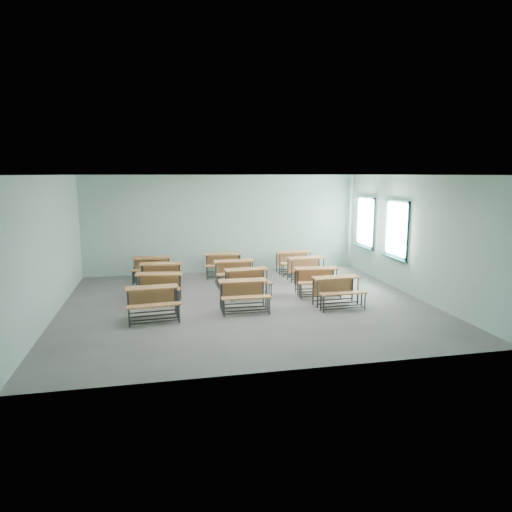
# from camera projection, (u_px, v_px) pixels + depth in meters

# --- Properties ---
(room) EXTENTS (9.04, 8.04, 3.24)m
(room) POSITION_uv_depth(u_px,v_px,m) (249.00, 241.00, 11.22)
(room) COLOR slate
(room) RESTS_ON ground
(desk_unit_r0c0) EXTENTS (1.21, 0.87, 0.72)m
(desk_unit_r0c0) POSITION_uv_depth(u_px,v_px,m) (153.00, 298.00, 10.19)
(desk_unit_r0c0) COLOR #BA7743
(desk_unit_r0c0) RESTS_ON ground
(desk_unit_r0c1) EXTENTS (1.17, 0.79, 0.72)m
(desk_unit_r0c1) POSITION_uv_depth(u_px,v_px,m) (244.00, 291.00, 10.84)
(desk_unit_r0c1) COLOR #BA7743
(desk_unit_r0c1) RESTS_ON ground
(desk_unit_r0c2) EXTENTS (1.18, 0.81, 0.72)m
(desk_unit_r0c2) POSITION_uv_depth(u_px,v_px,m) (337.00, 287.00, 11.21)
(desk_unit_r0c2) COLOR #BA7743
(desk_unit_r0c2) RESTS_ON ground
(desk_unit_r1c0) EXTENTS (1.25, 0.93, 0.72)m
(desk_unit_r1c0) POSITION_uv_depth(u_px,v_px,m) (158.00, 283.00, 11.59)
(desk_unit_r1c0) COLOR #BA7743
(desk_unit_r1c0) RESTS_ON ground
(desk_unit_r1c1) EXTENTS (1.21, 0.86, 0.72)m
(desk_unit_r1c1) POSITION_uv_depth(u_px,v_px,m) (247.00, 278.00, 12.14)
(desk_unit_r1c1) COLOR #BA7743
(desk_unit_r1c1) RESTS_ON ground
(desk_unit_r1c2) EXTENTS (1.22, 0.88, 0.72)m
(desk_unit_r1c2) POSITION_uv_depth(u_px,v_px,m) (317.00, 277.00, 12.28)
(desk_unit_r1c2) COLOR #BA7743
(desk_unit_r1c2) RESTS_ON ground
(desk_unit_r2c0) EXTENTS (1.21, 0.86, 0.72)m
(desk_unit_r2c0) POSITION_uv_depth(u_px,v_px,m) (161.00, 272.00, 12.92)
(desk_unit_r2c0) COLOR #BA7743
(desk_unit_r2c0) RESTS_ON ground
(desk_unit_r2c1) EXTENTS (1.16, 0.78, 0.72)m
(desk_unit_r2c1) POSITION_uv_depth(u_px,v_px,m) (235.00, 269.00, 13.32)
(desk_unit_r2c1) COLOR #BA7743
(desk_unit_r2c1) RESTS_ON ground
(desk_unit_r2c2) EXTENTS (1.23, 0.90, 0.72)m
(desk_unit_r2c2) POSITION_uv_depth(u_px,v_px,m) (307.00, 265.00, 13.87)
(desk_unit_r2c2) COLOR #BA7743
(desk_unit_r2c2) RESTS_ON ground
(desk_unit_r3c0) EXTENTS (1.19, 0.82, 0.72)m
(desk_unit_r3c0) POSITION_uv_depth(u_px,v_px,m) (152.00, 265.00, 13.89)
(desk_unit_r3c0) COLOR #BA7743
(desk_unit_r3c0) RESTS_ON ground
(desk_unit_r3c1) EXTENTS (1.21, 0.86, 0.72)m
(desk_unit_r3c1) POSITION_uv_depth(u_px,v_px,m) (223.00, 261.00, 14.51)
(desk_unit_r3c1) COLOR #BA7743
(desk_unit_r3c1) RESTS_ON ground
(desk_unit_r3c2) EXTENTS (1.21, 0.85, 0.72)m
(desk_unit_r3c2) POSITION_uv_depth(u_px,v_px,m) (295.00, 259.00, 14.93)
(desk_unit_r3c2) COLOR #BA7743
(desk_unit_r3c2) RESTS_ON ground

